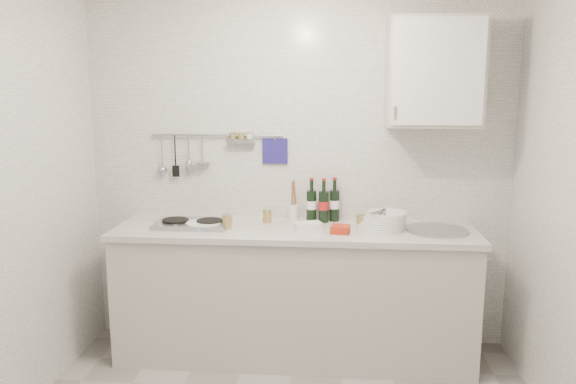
{
  "coord_description": "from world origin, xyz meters",
  "views": [
    {
      "loc": [
        0.28,
        -2.57,
        1.85
      ],
      "look_at": [
        -0.02,
        0.9,
        1.2
      ],
      "focal_mm": 35.0,
      "sensor_mm": 36.0,
      "label": 1
    }
  ],
  "objects_px": {
    "plate_stack_sink": "(384,221)",
    "utensil_crock": "(294,210)",
    "plate_stack_hob": "(203,225)",
    "wall_cabinet": "(434,73)",
    "wine_bottles": "(323,200)"
  },
  "relations": [
    {
      "from": "plate_stack_hob",
      "to": "plate_stack_sink",
      "type": "xyz_separation_m",
      "value": [
        1.22,
        0.06,
        0.04
      ]
    },
    {
      "from": "plate_stack_hob",
      "to": "wine_bottles",
      "type": "bearing_deg",
      "value": 17.14
    },
    {
      "from": "plate_stack_sink",
      "to": "utensil_crock",
      "type": "bearing_deg",
      "value": 160.02
    },
    {
      "from": "plate_stack_hob",
      "to": "utensil_crock",
      "type": "xyz_separation_m",
      "value": [
        0.6,
        0.29,
        0.05
      ]
    },
    {
      "from": "wine_bottles",
      "to": "plate_stack_sink",
      "type": "bearing_deg",
      "value": -24.39
    },
    {
      "from": "plate_stack_sink",
      "to": "utensil_crock",
      "type": "relative_size",
      "value": 1.13
    },
    {
      "from": "wall_cabinet",
      "to": "plate_stack_sink",
      "type": "xyz_separation_m",
      "value": [
        -0.3,
        -0.1,
        -0.97
      ]
    },
    {
      "from": "plate_stack_hob",
      "to": "wall_cabinet",
      "type": "bearing_deg",
      "value": 5.98
    },
    {
      "from": "wall_cabinet",
      "to": "utensil_crock",
      "type": "distance_m",
      "value": 1.34
    },
    {
      "from": "plate_stack_sink",
      "to": "utensil_crock",
      "type": "xyz_separation_m",
      "value": [
        -0.62,
        0.23,
        0.01
      ]
    },
    {
      "from": "wall_cabinet",
      "to": "wine_bottles",
      "type": "xyz_separation_m",
      "value": [
        -0.71,
        0.09,
        -0.87
      ]
    },
    {
      "from": "plate_stack_sink",
      "to": "wine_bottles",
      "type": "height_order",
      "value": "wine_bottles"
    },
    {
      "from": "wall_cabinet",
      "to": "plate_stack_hob",
      "type": "height_order",
      "value": "wall_cabinet"
    },
    {
      "from": "utensil_crock",
      "to": "plate_stack_hob",
      "type": "bearing_deg",
      "value": -154.06
    },
    {
      "from": "wine_bottles",
      "to": "utensil_crock",
      "type": "height_order",
      "value": "wine_bottles"
    }
  ]
}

